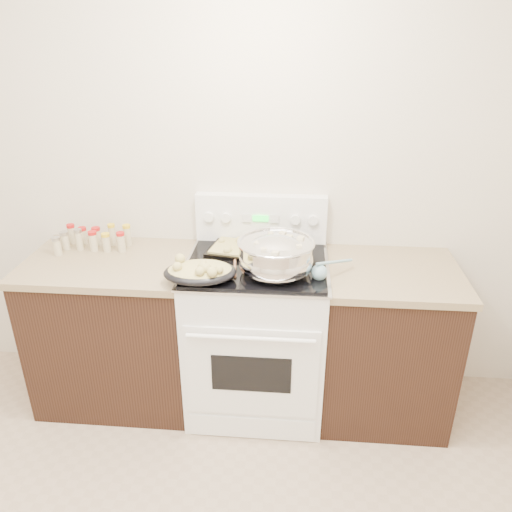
# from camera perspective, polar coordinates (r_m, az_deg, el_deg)

# --- Properties ---
(room_shell) EXTENTS (4.10, 3.60, 2.75)m
(room_shell) POSITION_cam_1_polar(r_m,az_deg,el_deg) (1.22, -22.54, 3.47)
(room_shell) COLOR beige
(room_shell) RESTS_ON ground
(counter_left) EXTENTS (0.93, 0.67, 0.92)m
(counter_left) POSITION_cam_1_polar(r_m,az_deg,el_deg) (3.12, -15.43, -7.97)
(counter_left) COLOR black
(counter_left) RESTS_ON ground
(counter_right) EXTENTS (0.73, 0.67, 0.92)m
(counter_right) POSITION_cam_1_polar(r_m,az_deg,el_deg) (2.99, 14.39, -9.42)
(counter_right) COLOR black
(counter_right) RESTS_ON ground
(kitchen_range) EXTENTS (0.78, 0.73, 1.22)m
(kitchen_range) POSITION_cam_1_polar(r_m,az_deg,el_deg) (2.93, 0.09, -8.63)
(kitchen_range) COLOR white
(kitchen_range) RESTS_ON ground
(mixing_bowl) EXTENTS (0.51, 0.51, 0.23)m
(mixing_bowl) POSITION_cam_1_polar(r_m,az_deg,el_deg) (2.54, 2.28, -0.08)
(mixing_bowl) COLOR silver
(mixing_bowl) RESTS_ON kitchen_range
(roasting_pan) EXTENTS (0.40, 0.30, 0.12)m
(roasting_pan) POSITION_cam_1_polar(r_m,az_deg,el_deg) (2.50, -6.43, -1.74)
(roasting_pan) COLOR black
(roasting_pan) RESTS_ON kitchen_range
(baking_sheet) EXTENTS (0.42, 0.33, 0.06)m
(baking_sheet) POSITION_cam_1_polar(r_m,az_deg,el_deg) (2.81, -1.52, 0.81)
(baking_sheet) COLOR black
(baking_sheet) RESTS_ON kitchen_range
(wooden_spoon) EXTENTS (0.06, 0.28, 0.04)m
(wooden_spoon) POSITION_cam_1_polar(r_m,az_deg,el_deg) (2.59, -2.79, -1.53)
(wooden_spoon) COLOR #9D6747
(wooden_spoon) RESTS_ON kitchen_range
(blue_ladle) EXTENTS (0.22, 0.21, 0.10)m
(blue_ladle) POSITION_cam_1_polar(r_m,az_deg,el_deg) (2.54, 7.43, -1.75)
(blue_ladle) COLOR #77A2B2
(blue_ladle) RESTS_ON kitchen_range
(spice_jars) EXTENTS (0.40, 0.22, 0.13)m
(spice_jars) POSITION_cam_1_polar(r_m,az_deg,el_deg) (3.05, -18.20, 1.90)
(spice_jars) COLOR #BFB28C
(spice_jars) RESTS_ON counter_left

